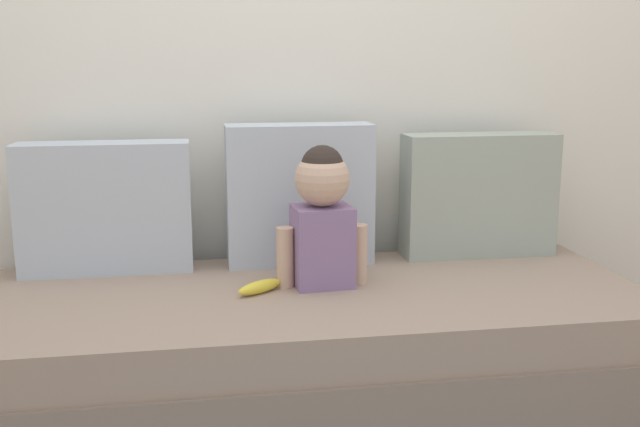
{
  "coord_description": "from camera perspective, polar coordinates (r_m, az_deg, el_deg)",
  "views": [
    {
      "loc": [
        -0.37,
        -2.25,
        1.14
      ],
      "look_at": [
        0.02,
        0.0,
        0.66
      ],
      "focal_mm": 41.74,
      "sensor_mm": 36.0,
      "label": 1
    }
  ],
  "objects": [
    {
      "name": "toddler",
      "position": [
        2.38,
        0.17,
        0.02
      ],
      "size": [
        0.3,
        0.18,
        0.46
      ],
      "color": "gray",
      "rests_on": "couch"
    },
    {
      "name": "banana",
      "position": [
        2.36,
        -4.63,
        -5.62
      ],
      "size": [
        0.16,
        0.13,
        0.04
      ],
      "primitive_type": "ellipsoid",
      "rotation": [
        0.0,
        0.0,
        0.6
      ],
      "color": "yellow",
      "rests_on": "couch"
    },
    {
      "name": "back_wall",
      "position": [
        2.84,
        -2.32,
        13.59
      ],
      "size": [
        5.37,
        0.1,
        2.46
      ],
      "primitive_type": "cube",
      "color": "silver",
      "rests_on": "ground"
    },
    {
      "name": "throw_pillow_right",
      "position": [
        2.83,
        12.04,
        1.4
      ],
      "size": [
        0.57,
        0.16,
        0.45
      ],
      "primitive_type": "cube",
      "color": "#99A393",
      "rests_on": "couch"
    },
    {
      "name": "throw_pillow_left",
      "position": [
        2.65,
        -16.13,
        0.43
      ],
      "size": [
        0.58,
        0.16,
        0.45
      ],
      "primitive_type": "cube",
      "color": "#B2BCC6",
      "rests_on": "couch"
    },
    {
      "name": "throw_pillow_center",
      "position": [
        2.65,
        -1.58,
        1.47
      ],
      "size": [
        0.52,
        0.16,
        0.5
      ],
      "primitive_type": "cube",
      "color": "#B2BCC6",
      "rests_on": "couch"
    },
    {
      "name": "ground_plane",
      "position": [
        2.55,
        -0.37,
        -14.77
      ],
      "size": [
        12.0,
        12.0,
        0.0
      ],
      "primitive_type": "plane",
      "color": "#93704C"
    },
    {
      "name": "couch",
      "position": [
        2.46,
        -0.38,
        -10.53
      ],
      "size": [
        2.17,
        0.88,
        0.41
      ],
      "color": "#826C5B",
      "rests_on": "ground"
    }
  ]
}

